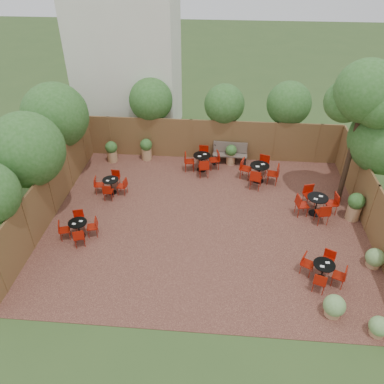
{
  "coord_description": "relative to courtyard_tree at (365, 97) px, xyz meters",
  "views": [
    {
      "loc": [
        0.45,
        -11.65,
        9.36
      ],
      "look_at": [
        -0.59,
        0.5,
        1.0
      ],
      "focal_mm": 36.02,
      "sensor_mm": 36.0,
      "label": 1
    }
  ],
  "objects": [
    {
      "name": "ground",
      "position": [
        -5.39,
        -1.84,
        -4.48
      ],
      "size": [
        80.0,
        80.0,
        0.0
      ],
      "primitive_type": "plane",
      "color": "#354F23",
      "rests_on": "ground"
    },
    {
      "name": "planters",
      "position": [
        -5.35,
        1.4,
        -3.89
      ],
      "size": [
        11.02,
        4.57,
        1.15
      ],
      "color": "#A77D53",
      "rests_on": "courtyard_paving"
    },
    {
      "name": "park_bench_right",
      "position": [
        -4.5,
        2.79,
        -3.95
      ],
      "size": [
        1.61,
        0.53,
        0.99
      ],
      "rotation": [
        0.0,
        0.0,
        0.01
      ],
      "color": "brown",
      "rests_on": "courtyard_paving"
    },
    {
      "name": "fence_right",
      "position": [
        0.61,
        -1.84,
        -3.48
      ],
      "size": [
        0.08,
        10.0,
        2.0
      ],
      "primitive_type": "cube",
      "color": "brown",
      "rests_on": "ground"
    },
    {
      "name": "low_shrubs",
      "position": [
        -0.56,
        -5.27,
        -4.15
      ],
      "size": [
        2.41,
        3.29,
        0.69
      ],
      "color": "#A77D53",
      "rests_on": "courtyard_paving"
    },
    {
      "name": "park_bench_left",
      "position": [
        -4.52,
        2.79,
        -3.95
      ],
      "size": [
        1.66,
        0.67,
        1.0
      ],
      "rotation": [
        0.0,
        0.0,
        -0.09
      ],
      "color": "brown",
      "rests_on": "courtyard_paving"
    },
    {
      "name": "bistro_tables",
      "position": [
        -4.68,
        -0.52,
        -4.03
      ],
      "size": [
        10.34,
        8.01,
        0.95
      ],
      "color": "black",
      "rests_on": "courtyard_paving"
    },
    {
      "name": "overhang_foliage",
      "position": [
        -7.43,
        0.5,
        -1.73
      ],
      "size": [
        15.96,
        10.37,
        2.8
      ],
      "color": "#27561C",
      "rests_on": "ground"
    },
    {
      "name": "courtyard_paving",
      "position": [
        -5.39,
        -1.84,
        -4.47
      ],
      "size": [
        12.0,
        10.0,
        0.02
      ],
      "primitive_type": "cube",
      "color": "#361A16",
      "rests_on": "ground"
    },
    {
      "name": "courtyard_tree",
      "position": [
        0.0,
        0.0,
        0.0
      ],
      "size": [
        2.5,
        2.4,
        5.79
      ],
      "rotation": [
        0.0,
        0.0,
        0.13
      ],
      "color": "black",
      "rests_on": "courtyard_paving"
    },
    {
      "name": "fence_back",
      "position": [
        -5.39,
        3.16,
        -3.48
      ],
      "size": [
        12.0,
        0.08,
        2.0
      ],
      "primitive_type": "cube",
      "color": "brown",
      "rests_on": "ground"
    },
    {
      "name": "fence_left",
      "position": [
        -11.39,
        -1.84,
        -3.48
      ],
      "size": [
        0.08,
        10.0,
        2.0
      ],
      "primitive_type": "cube",
      "color": "brown",
      "rests_on": "ground"
    },
    {
      "name": "neighbour_building",
      "position": [
        -9.89,
        6.16,
        -0.48
      ],
      "size": [
        5.0,
        4.0,
        8.0
      ],
      "primitive_type": "cube",
      "color": "silver",
      "rests_on": "ground"
    }
  ]
}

